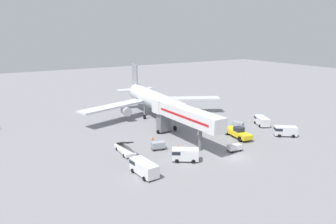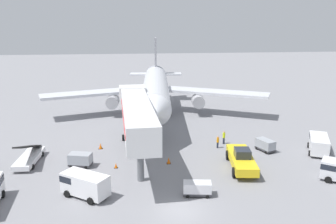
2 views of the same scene
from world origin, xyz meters
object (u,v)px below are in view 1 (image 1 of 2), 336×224
(jet_bridge, at_px, (182,115))
(service_van_mid_center, at_px, (143,167))
(baggage_cart_rear_right, at_px, (234,148))
(safety_cone_alpha, at_px, (153,138))
(service_van_near_left, at_px, (262,120))
(service_van_near_center, at_px, (285,131))
(pushback_tug, at_px, (238,133))
(ground_crew_worker_foreground, at_px, (214,124))
(belt_loader_truck, at_px, (125,149))
(service_van_mid_right, at_px, (185,154))
(ground_crew_worker_midground, at_px, (214,127))
(safety_cone_charlie, at_px, (201,139))
(safety_cone_bravo, at_px, (178,146))
(airplane_at_gate, at_px, (154,100))
(baggage_cart_far_right, at_px, (158,145))
(baggage_cart_rear_left, at_px, (238,125))

(jet_bridge, height_order, service_van_mid_center, jet_bridge)
(baggage_cart_rear_right, distance_m, safety_cone_alpha, 16.68)
(service_van_near_left, bearing_deg, service_van_near_center, -103.02)
(pushback_tug, distance_m, ground_crew_worker_foreground, 7.94)
(belt_loader_truck, distance_m, service_van_mid_right, 11.32)
(belt_loader_truck, xyz_separation_m, ground_crew_worker_midground, (22.69, 2.20, 0.09))
(ground_crew_worker_midground, bearing_deg, safety_cone_charlie, -148.00)
(service_van_mid_center, height_order, safety_cone_charlie, service_van_mid_center)
(belt_loader_truck, relative_size, service_van_near_center, 1.32)
(pushback_tug, distance_m, safety_cone_alpha, 17.78)
(service_van_mid_right, relative_size, safety_cone_bravo, 8.16)
(airplane_at_gate, relative_size, service_van_mid_center, 6.82)
(airplane_at_gate, relative_size, ground_crew_worker_midground, 24.10)
(belt_loader_truck, xyz_separation_m, service_van_mid_right, (7.21, -8.72, 0.50))
(safety_cone_charlie, bearing_deg, airplane_at_gate, 89.55)
(baggage_cart_far_right, bearing_deg, ground_crew_worker_midground, 13.21)
(baggage_cart_rear_left, bearing_deg, baggage_cart_far_right, -174.36)
(safety_cone_bravo, bearing_deg, service_van_near_left, 4.55)
(service_van_near_center, distance_m, baggage_cart_rear_right, 15.28)
(service_van_mid_center, height_order, baggage_cart_rear_right, service_van_mid_center)
(jet_bridge, bearing_deg, baggage_cart_far_right, -166.44)
(baggage_cart_rear_left, relative_size, safety_cone_bravo, 4.64)
(airplane_at_gate, bearing_deg, safety_cone_alpha, -119.68)
(jet_bridge, height_order, pushback_tug, jet_bridge)
(ground_crew_worker_midground, bearing_deg, service_van_near_center, -47.20)
(service_van_mid_right, relative_size, ground_crew_worker_midground, 2.97)
(baggage_cart_rear_left, bearing_deg, service_van_near_left, -10.17)
(baggage_cart_rear_right, distance_m, baggage_cart_far_right, 14.20)
(service_van_mid_right, height_order, ground_crew_worker_midground, service_van_mid_right)
(service_van_mid_right, height_order, service_van_near_center, service_van_mid_right)
(service_van_mid_right, bearing_deg, jet_bridge, 59.12)
(baggage_cart_rear_right, height_order, safety_cone_bravo, baggage_cart_rear_right)
(service_van_mid_center, bearing_deg, ground_crew_worker_midground, 26.65)
(baggage_cart_rear_left, height_order, baggage_cart_rear_right, baggage_cart_rear_left)
(ground_crew_worker_foreground, relative_size, safety_cone_charlie, 2.43)
(airplane_at_gate, xyz_separation_m, service_van_near_left, (18.71, -18.76, -3.64))
(pushback_tug, bearing_deg, service_van_mid_center, -167.57)
(safety_cone_bravo, bearing_deg, service_van_near_center, -14.97)
(baggage_cart_rear_right, relative_size, safety_cone_alpha, 3.68)
(baggage_cart_rear_left, bearing_deg, safety_cone_charlie, -168.44)
(jet_bridge, relative_size, baggage_cart_rear_right, 7.38)
(ground_crew_worker_midground, relative_size, safety_cone_alpha, 2.15)
(service_van_mid_right, relative_size, baggage_cart_rear_right, 1.74)
(service_van_near_center, bearing_deg, safety_cone_bravo, 165.03)
(jet_bridge, height_order, belt_loader_truck, jet_bridge)
(airplane_at_gate, height_order, service_van_mid_right, airplane_at_gate)
(ground_crew_worker_midground, bearing_deg, baggage_cart_far_right, -166.79)
(safety_cone_bravo, bearing_deg, baggage_cart_rear_left, 9.62)
(pushback_tug, xyz_separation_m, baggage_cart_rear_left, (4.66, 4.78, -0.26))
(service_van_near_left, height_order, safety_cone_alpha, service_van_near_left)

